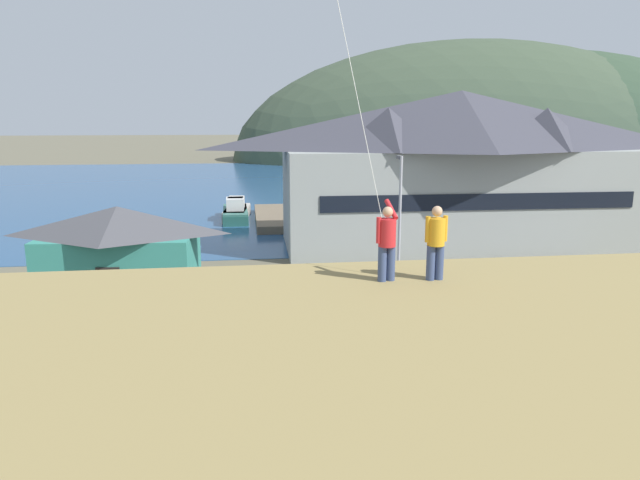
{
  "coord_description": "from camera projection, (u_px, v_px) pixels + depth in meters",
  "views": [
    {
      "loc": [
        -2.92,
        -20.41,
        9.5
      ],
      "look_at": [
        0.8,
        9.0,
        3.18
      ],
      "focal_mm": 32.48,
      "sensor_mm": 36.0,
      "label": 1
    }
  ],
  "objects": [
    {
      "name": "ground_plane",
      "position": [
        329.0,
        370.0,
        22.15
      ],
      "size": [
        600.0,
        600.0,
        0.0
      ],
      "primitive_type": "plane",
      "color": "#66604C"
    },
    {
      "name": "parking_lot_pad",
      "position": [
        314.0,
        324.0,
        26.99
      ],
      "size": [
        40.0,
        20.0,
        0.1
      ],
      "primitive_type": "cube",
      "color": "gray",
      "rests_on": "ground"
    },
    {
      "name": "bay_water",
      "position": [
        268.0,
        186.0,
        80.36
      ],
      "size": [
        360.0,
        84.0,
        0.03
      ],
      "primitive_type": "cube",
      "color": "navy",
      "rests_on": "ground"
    },
    {
      "name": "far_hill_west_ridge",
      "position": [
        479.0,
        159.0,
        133.33
      ],
      "size": [
        112.59,
        49.15,
        52.67
      ],
      "primitive_type": "ellipsoid",
      "color": "#3D4C38",
      "rests_on": "ground"
    },
    {
      "name": "far_hill_east_peak",
      "position": [
        550.0,
        158.0,
        135.34
      ],
      "size": [
        100.62,
        44.54,
        48.76
      ],
      "primitive_type": "ellipsoid",
      "color": "#334733",
      "rests_on": "ground"
    },
    {
      "name": "harbor_lodge",
      "position": [
        459.0,
        165.0,
        42.35
      ],
      "size": [
        27.03,
        10.45,
        11.35
      ],
      "color": "#999E99",
      "rests_on": "ground"
    },
    {
      "name": "storage_shed_near_lot",
      "position": [
        120.0,
        256.0,
        28.91
      ],
      "size": [
        8.27,
        5.07,
        5.2
      ],
      "color": "#338475",
      "rests_on": "ground"
    },
    {
      "name": "wharf_dock",
      "position": [
        273.0,
        218.0,
        53.53
      ],
      "size": [
        3.2,
        12.58,
        0.7
      ],
      "color": "#70604C",
      "rests_on": "ground"
    },
    {
      "name": "moored_boat_wharfside",
      "position": [
        237.0,
        211.0,
        54.8
      ],
      "size": [
        2.64,
        6.48,
        2.16
      ],
      "color": "#A8A399",
      "rests_on": "ground"
    },
    {
      "name": "moored_boat_outer_mooring",
      "position": [
        312.0,
        212.0,
        54.62
      ],
      "size": [
        3.64,
        8.69,
        2.16
      ],
      "color": "silver",
      "rests_on": "ground"
    },
    {
      "name": "moored_boat_inner_slip",
      "position": [
        235.0,
        213.0,
        54.07
      ],
      "size": [
        2.44,
        7.14,
        2.16
      ],
      "color": "#23564C",
      "rests_on": "ground"
    },
    {
      "name": "parked_car_mid_row_far",
      "position": [
        52.0,
        356.0,
        20.86
      ],
      "size": [
        4.22,
        2.09,
        1.82
      ],
      "color": "#9EA3A8",
      "rests_on": "parking_lot_pad"
    },
    {
      "name": "parked_car_lone_by_shed",
      "position": [
        260.0,
        298.0,
        27.48
      ],
      "size": [
        4.24,
        2.13,
        1.82
      ],
      "color": "black",
      "rests_on": "parking_lot_pad"
    },
    {
      "name": "parked_car_back_row_right",
      "position": [
        397.0,
        288.0,
        29.12
      ],
      "size": [
        4.22,
        2.09,
        1.82
      ],
      "color": "navy",
      "rests_on": "parking_lot_pad"
    },
    {
      "name": "parked_car_mid_row_center",
      "position": [
        414.0,
        325.0,
        23.9
      ],
      "size": [
        4.25,
        2.16,
        1.82
      ],
      "color": "#236633",
      "rests_on": "parking_lot_pad"
    },
    {
      "name": "parked_car_front_row_silver",
      "position": [
        539.0,
        284.0,
        29.83
      ],
      "size": [
        4.25,
        2.14,
        1.82
      ],
      "color": "navy",
      "rests_on": "parking_lot_pad"
    },
    {
      "name": "parking_light_pole",
      "position": [
        400.0,
        212.0,
        32.16
      ],
      "size": [
        0.24,
        0.78,
        7.32
      ],
      "color": "#ADADB2",
      "rests_on": "parking_lot_pad"
    },
    {
      "name": "person_kite_flyer",
      "position": [
        387.0,
        241.0,
        13.25
      ],
      "size": [
        0.52,
        0.7,
        1.86
      ],
      "color": "#384770",
      "rests_on": "grassy_hill_foreground"
    },
    {
      "name": "person_companion",
      "position": [
        436.0,
        241.0,
        13.34
      ],
      "size": [
        0.55,
        0.4,
        1.74
      ],
      "color": "#384770",
      "rests_on": "grassy_hill_foreground"
    }
  ]
}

